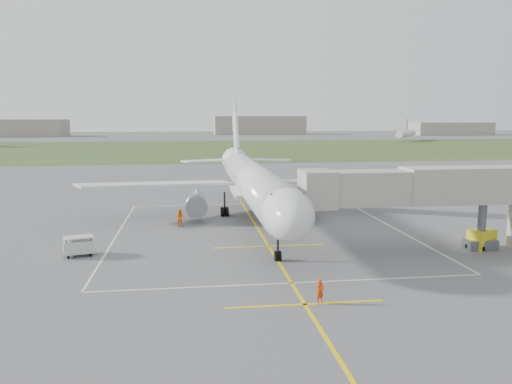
{
  "coord_description": "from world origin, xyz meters",
  "views": [
    {
      "loc": [
        -6.86,
        -52.53,
        11.37
      ],
      "look_at": [
        -0.35,
        -4.0,
        4.0
      ],
      "focal_mm": 35.0,
      "sensor_mm": 36.0,
      "label": 1
    }
  ],
  "objects": [
    {
      "name": "ground",
      "position": [
        0.0,
        0.0,
        0.0
      ],
      "size": [
        700.0,
        700.0,
        0.0
      ],
      "primitive_type": "plane",
      "color": "#5C5C5E",
      "rests_on": "ground"
    },
    {
      "name": "grass_strip",
      "position": [
        0.0,
        130.0,
        0.01
      ],
      "size": [
        700.0,
        120.0,
        0.02
      ],
      "primitive_type": "cube",
      "color": "#3B4E22",
      "rests_on": "ground"
    },
    {
      "name": "apron_markings",
      "position": [
        0.0,
        -5.82,
        0.01
      ],
      "size": [
        28.2,
        60.0,
        0.01
      ],
      "color": "yellow",
      "rests_on": "ground"
    },
    {
      "name": "airliner",
      "position": [
        -0.0,
        0.75,
        4.39
      ],
      "size": [
        38.93,
        46.75,
        13.52
      ],
      "color": "silver",
      "rests_on": "ground"
    },
    {
      "name": "jet_bridge",
      "position": [
        15.72,
        -13.5,
        4.74
      ],
      "size": [
        23.4,
        5.0,
        7.2
      ],
      "color": "#A19C91",
      "rests_on": "ground"
    },
    {
      "name": "gpu_unit",
      "position": [
        18.22,
        -13.27,
        0.83
      ],
      "size": [
        2.66,
        2.31,
        1.69
      ],
      "rotation": [
        0.0,
        0.0,
        0.43
      ],
      "color": "gold",
      "rests_on": "ground"
    },
    {
      "name": "baggage_cart",
      "position": [
        -16.06,
        -10.96,
        0.84
      ],
      "size": [
        2.64,
        1.98,
        1.63
      ],
      "rotation": [
        0.0,
        0.0,
        0.27
      ],
      "color": "silver",
      "rests_on": "ground"
    },
    {
      "name": "ramp_worker_nose",
      "position": [
        0.95,
        -23.98,
        0.78
      ],
      "size": [
        0.68,
        0.61,
        1.57
      ],
      "primitive_type": "imported",
      "rotation": [
        0.0,
        0.0,
        0.51
      ],
      "color": "#EA3C07",
      "rests_on": "ground"
    },
    {
      "name": "ramp_worker_wing",
      "position": [
        -7.99,
        -0.45,
        0.89
      ],
      "size": [
        1.05,
        0.95,
        1.77
      ],
      "primitive_type": "imported",
      "rotation": [
        0.0,
        0.0,
        2.75
      ],
      "color": "orange",
      "rests_on": "ground"
    },
    {
      "name": "distant_hangars",
      "position": [
        -16.15,
        265.19,
        5.17
      ],
      "size": [
        345.0,
        49.0,
        12.0
      ],
      "color": "gray",
      "rests_on": "ground"
    },
    {
      "name": "distant_aircraft",
      "position": [
        2.34,
        167.34,
        3.59
      ],
      "size": [
        212.97,
        44.3,
        8.85
      ],
      "color": "silver",
      "rests_on": "ground"
    }
  ]
}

